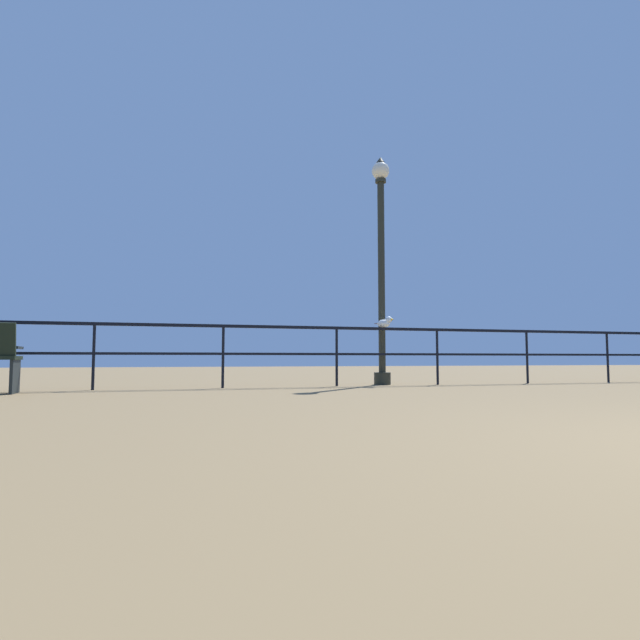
% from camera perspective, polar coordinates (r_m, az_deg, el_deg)
% --- Properties ---
extents(pier_railing, '(21.12, 0.05, 1.01)m').
position_cam_1_polar(pier_railing, '(9.26, 7.47, -2.46)').
color(pier_railing, black).
rests_on(pier_railing, ground_plane).
extents(lamppost_center, '(0.33, 0.33, 4.20)m').
position_cam_1_polar(lamppost_center, '(9.68, 6.70, 6.89)').
color(lamppost_center, '#27291E').
rests_on(lamppost_center, ground_plane).
extents(seagull_on_rail, '(0.26, 0.37, 0.19)m').
position_cam_1_polar(seagull_on_rail, '(9.23, 7.07, -0.28)').
color(seagull_on_rail, white).
rests_on(seagull_on_rail, pier_railing).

